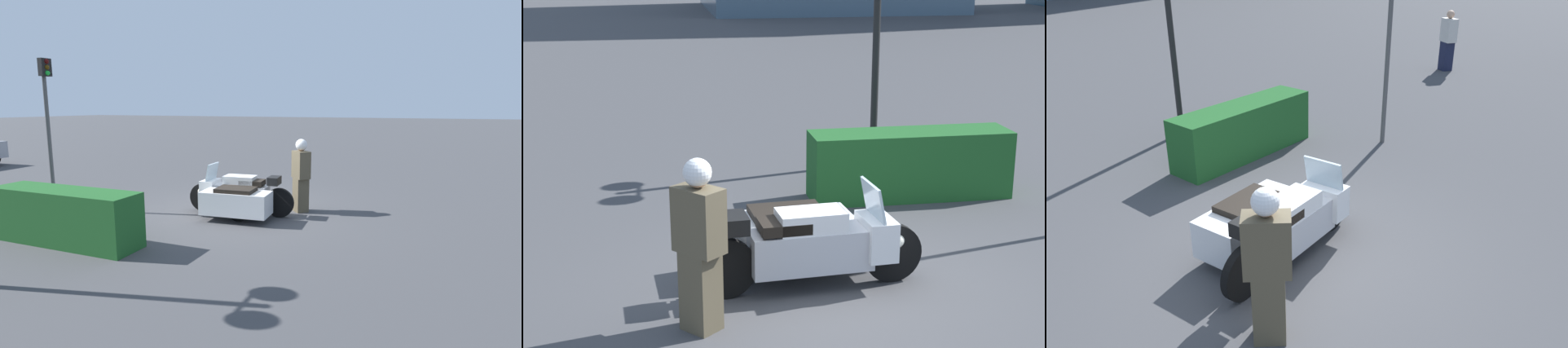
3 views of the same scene
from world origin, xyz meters
The scene contains 4 objects.
ground_plane centered at (0.00, 0.00, 0.00)m, with size 160.00×160.00×0.00m, color #424244.
police_motorcycle centered at (-0.13, 0.57, 0.47)m, with size 2.54×1.23×1.16m.
officer_rider centered at (-1.37, -0.50, 0.91)m, with size 0.53×0.54×1.73m.
hedge_bush_curbside centered at (1.97, 3.28, 0.50)m, with size 2.96×0.76×1.00m, color #1E5623.
Camera 2 is at (-1.76, -7.63, 3.61)m, focal length 55.00 mm.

